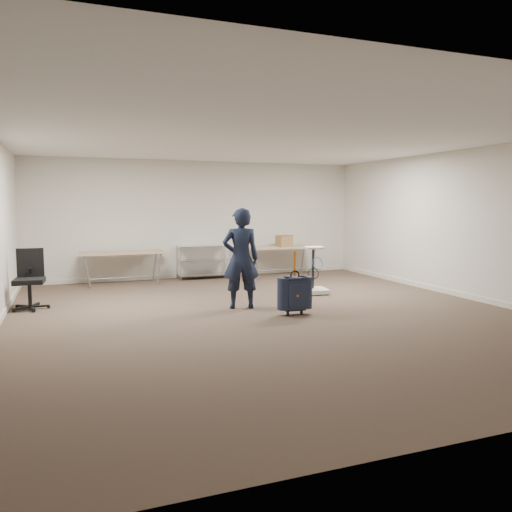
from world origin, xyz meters
name	(u,v)px	position (x,y,z in m)	size (l,w,h in m)	color
ground	(270,315)	(0.00, 0.00, 0.00)	(9.00, 9.00, 0.00)	#47382B
room_shell	(242,297)	(0.00, 1.38, 0.05)	(8.00, 9.00, 9.00)	silver
folding_table_left	(122,254)	(-1.90, 3.95, 0.68)	(1.80, 0.75, 0.73)	#987C5D
folding_table_right	(281,249)	(1.90, 3.95, 0.68)	(1.80, 0.75, 0.73)	#987C5D
wire_shelf	(203,260)	(0.00, 4.20, 0.44)	(1.22, 0.47, 0.80)	silver
person	(241,258)	(-0.27, 0.66, 0.86)	(0.62, 0.41, 1.71)	black
suitcase	(295,293)	(0.37, -0.13, 0.35)	(0.39, 0.24, 1.03)	black
office_chair	(30,291)	(-3.64, 1.87, 0.31)	(0.62, 0.62, 1.02)	black
equipment_cart	(314,281)	(1.53, 1.46, 0.25)	(0.57, 0.57, 0.94)	beige
cardboard_box	(284,241)	(2.01, 4.01, 0.87)	(0.36, 0.27, 0.27)	#966A45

